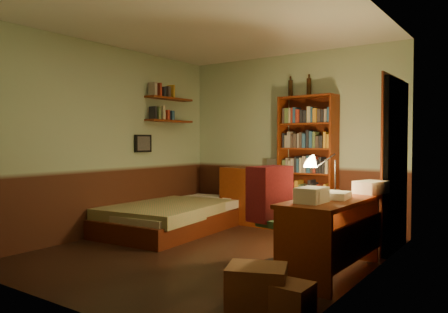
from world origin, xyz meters
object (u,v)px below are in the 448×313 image
Objects in this scene: office_chair at (286,221)px; cardboard_box_a at (257,287)px; bed at (177,206)px; dresser at (254,196)px; mini_stereo at (278,163)px; desk at (331,236)px; cardboard_box_b at (287,299)px; bookshelf at (307,163)px; desk_lamp at (335,167)px.

cardboard_box_a is at bearing -66.08° from office_chair.
office_chair is (2.21, -0.88, 0.15)m from bed.
office_chair is (1.51, -1.90, 0.05)m from dresser.
cardboard_box_a is at bearing -49.62° from mini_stereo.
desk is (1.93, -1.76, -0.07)m from dresser.
mini_stereo is 2.38m from office_chair.
bookshelf is at bearing 111.77° from cardboard_box_b.
desk is (1.08, -1.85, -0.61)m from bookshelf.
cardboard_box_b is at bearing -38.65° from bed.
mini_stereo is 0.14× the size of bookshelf.
bed is at bearing 145.21° from cardboard_box_b.
bookshelf is 3.59× the size of desk_lamp.
dresser is 0.73× the size of desk.
desk_lamp is (1.73, -1.14, 0.56)m from dresser.
desk is at bearing 83.76° from cardboard_box_a.
mini_stereo is 0.19× the size of desk.
dresser is at bearing -144.98° from mini_stereo.
desk is 2.50× the size of desk_lamp.
mini_stereo reaches higher than cardboard_box_b.
bookshelf reaches higher than cardboard_box_b.
office_chair is 2.80× the size of cardboard_box_b.
mini_stereo is at bearing 158.20° from desk_lamp.
desk_lamp is 0.56× the size of office_chair.
desk is at bearing -19.73° from bed.
bookshelf is (1.55, 1.10, 0.63)m from bed.
cardboard_box_a is (0.95, -3.03, -0.80)m from bookshelf.
desk is 1.40× the size of office_chair.
mini_stereo is 0.48× the size of desk_lamp.
mini_stereo reaches higher than office_chair.
dresser is 2.21× the size of cardboard_box_a.
mini_stereo is 0.59× the size of cardboard_box_a.
cardboard_box_a is at bearing -94.64° from desk.
mini_stereo is 3.49m from cardboard_box_a.
dresser is 3.74× the size of mini_stereo.
desk is at bearing -53.39° from bookshelf.
bookshelf is at bearing 117.00° from office_chair.
bed reaches higher than cardboard_box_a.
bed is at bearing 165.73° from desk.
desk is 3.90× the size of cardboard_box_b.
cardboard_box_b is (0.54, -1.03, -0.36)m from office_chair.
bed reaches higher than cardboard_box_b.
mini_stereo is at bearing -178.29° from bookshelf.
mini_stereo reaches higher than cardboard_box_a.
dresser is (0.70, 1.02, 0.10)m from bed.
dresser is 3.59m from cardboard_box_b.
office_chair is at bearing -85.61° from desk_lamp.
dresser is at bearing 121.43° from cardboard_box_a.
dresser is at bearing 125.02° from cardboard_box_b.
bookshelf is 3.35m from cardboard_box_b.
desk is at bearing 26.38° from office_chair.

